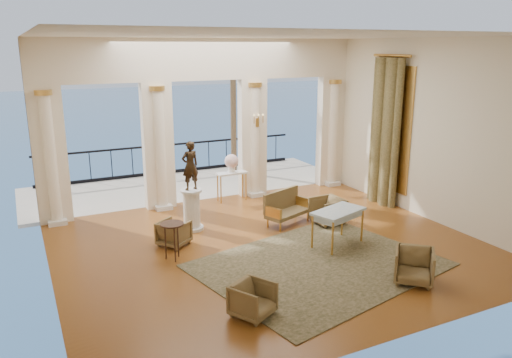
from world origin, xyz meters
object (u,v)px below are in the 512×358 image
armchair_a (253,298)px  statue (190,166)px  side_table (172,228)px  armchair_d (174,232)px  settee (286,207)px  game_table (338,214)px  armchair_c (327,210)px  pedestal (192,210)px  armchair_b (414,264)px  console_table (232,177)px

armchair_a → statue: bearing=55.0°
statue → side_table: size_ratio=1.47×
armchair_d → settee: 2.93m
armchair_a → side_table: bearing=71.1°
game_table → armchair_d: bearing=135.2°
armchair_a → armchair_c: (3.58, 3.15, 0.05)m
pedestal → settee: bearing=-14.8°
armchair_b → game_table: (-0.24, 2.12, 0.38)m
armchair_b → console_table: size_ratio=0.82×
pedestal → statue: statue is taller
armchair_d → game_table: bearing=-153.2°
console_table → armchair_c: bearing=-64.7°
armchair_c → armchair_b: bearing=-7.8°
armchair_a → game_table: bearing=2.7°
settee → game_table: bearing=-100.4°
side_table → armchair_d: bearing=71.4°
statue → console_table: size_ratio=1.33×
armchair_c → console_table: size_ratio=0.83×
armchair_a → armchair_d: size_ratio=1.01×
armchair_c → game_table: 1.45m
armchair_a → pedestal: size_ratio=0.63×
armchair_b → armchair_d: 5.11m
console_table → side_table: (-2.73, -3.22, -0.01)m
game_table → pedestal: bearing=119.0°
armchair_c → statue: 3.56m
armchair_a → console_table: bearing=40.2°
armchair_b → side_table: 4.80m
armchair_b → armchair_c: 3.40m
armchair_a → armchair_d: armchair_a is taller
armchair_d → pedestal: size_ratio=0.62×
pedestal → console_table: pedestal is taller
armchair_d → settee: bearing=-123.8°
settee → pedestal: bearing=144.4°
console_table → side_table: size_ratio=1.11×
armchair_b → armchair_c: (0.35, 3.39, 0.01)m
armchair_c → game_table: (-0.59, -1.27, 0.37)m
armchair_a → game_table: 3.56m
armchair_b → pedestal: bearing=165.0°
game_table → statue: size_ratio=1.16×
settee → console_table: 2.39m
armchair_c → settee: settee is taller
pedestal → side_table: 1.76m
console_table → pedestal: bearing=-136.5°
game_table → side_table: bearing=147.5°
armchair_c → statue: bearing=-111.0°
armchair_a → armchair_c: bearing=11.9°
pedestal → armchair_a: bearing=-95.6°
side_table → statue: bearing=58.0°
pedestal → game_table: bearing=-42.5°
armchair_d → side_table: (-0.25, -0.73, 0.37)m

